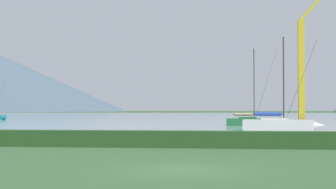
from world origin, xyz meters
name	(u,v)px	position (x,y,z in m)	size (l,w,h in m)	color
ground_plane	(183,170)	(0.00, 0.00, 0.00)	(1000.00, 1000.00, 0.00)	#385B33
harbor_water	(223,116)	(0.00, 137.00, 0.00)	(320.00, 246.00, 0.00)	#8C9EA3
hedge_line	(200,139)	(0.00, 11.00, 0.49)	(80.00, 1.20, 0.97)	#284C23
sailboat_slip_5	(251,121)	(4.58, 49.68, 0.60)	(7.17, 2.32, 10.21)	#236B38
sailboat_slip_6	(279,124)	(6.81, 34.91, 0.67)	(8.28, 3.24, 9.67)	white
dock_crane	(304,75)	(11.59, 50.71, 6.73)	(7.65, 2.00, 21.47)	#333338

